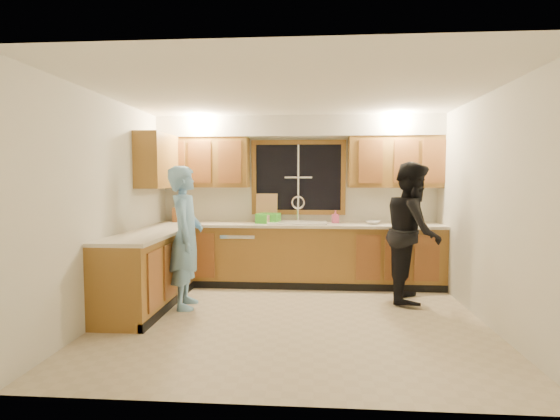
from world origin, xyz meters
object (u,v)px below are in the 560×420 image
(stove, at_px, (128,281))
(bowl, at_px, (373,223))
(woman, at_px, (413,232))
(soap_bottle, at_px, (335,217))
(dishwasher, at_px, (241,257))
(knife_block, at_px, (177,215))
(man, at_px, (186,237))
(sink, at_px, (298,227))
(dish_crate, at_px, (268,218))

(stove, bearing_deg, bowl, 31.69)
(woman, height_order, soap_bottle, woman)
(dishwasher, distance_m, woman, 2.51)
(dishwasher, relative_size, soap_bottle, 4.22)
(dishwasher, height_order, stove, stove)
(dishwasher, height_order, knife_block, knife_block)
(man, relative_size, knife_block, 7.79)
(dishwasher, distance_m, bowl, 2.02)
(knife_block, bearing_deg, stove, -97.88)
(man, xyz_separation_m, knife_block, (-0.53, 1.31, 0.16))
(sink, relative_size, knife_block, 3.86)
(dish_crate, bearing_deg, knife_block, 177.62)
(sink, bearing_deg, soap_bottle, 10.10)
(sink, xyz_separation_m, dish_crate, (-0.44, 0.02, 0.13))
(knife_block, bearing_deg, sink, -11.93)
(dish_crate, distance_m, bowl, 1.54)
(stove, height_order, woman, woman)
(dishwasher, bearing_deg, sink, 0.99)
(knife_block, xyz_separation_m, bowl, (2.95, -0.12, -0.09))
(dishwasher, bearing_deg, bowl, -0.67)
(dishwasher, distance_m, man, 1.38)
(stove, distance_m, dish_crate, 2.36)
(dishwasher, bearing_deg, soap_bottle, 4.64)
(knife_block, relative_size, dish_crate, 0.71)
(knife_block, bearing_deg, bowl, -11.71)
(man, bearing_deg, dishwasher, -29.60)
(sink, xyz_separation_m, soap_bottle, (0.56, 0.10, 0.15))
(sink, distance_m, bowl, 1.10)
(woman, bearing_deg, soap_bottle, 59.84)
(woman, xyz_separation_m, soap_bottle, (-0.95, 0.83, 0.12))
(man, bearing_deg, stove, 133.26)
(stove, relative_size, knife_block, 4.04)
(knife_block, xyz_separation_m, soap_bottle, (2.41, 0.02, -0.01))
(dishwasher, xyz_separation_m, dish_crate, (0.41, 0.04, 0.58))
(dishwasher, height_order, bowl, bowl)
(woman, distance_m, soap_bottle, 1.27)
(sink, bearing_deg, bowl, -1.95)
(dishwasher, relative_size, man, 0.47)
(woman, bearing_deg, dishwasher, 84.16)
(dish_crate, bearing_deg, woman, -21.27)
(woman, relative_size, dish_crate, 5.72)
(knife_block, relative_size, soap_bottle, 1.14)
(dish_crate, bearing_deg, bowl, -2.27)
(sink, xyz_separation_m, man, (-1.32, -1.23, 0.00))
(dish_crate, bearing_deg, dishwasher, -174.69)
(bowl, bearing_deg, dish_crate, 177.73)
(stove, relative_size, dish_crate, 2.87)
(stove, xyz_separation_m, woman, (3.31, 1.09, 0.45))
(sink, bearing_deg, knife_block, 177.45)
(woman, distance_m, dish_crate, 2.09)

